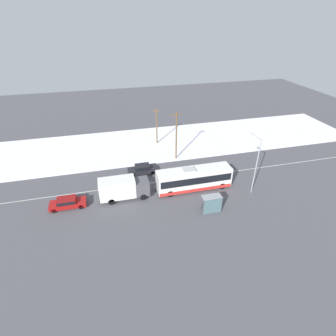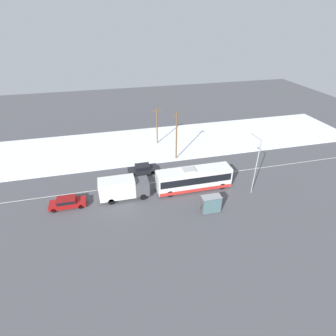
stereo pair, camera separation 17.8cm
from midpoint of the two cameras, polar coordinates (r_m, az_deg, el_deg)
ground_plane at (r=41.22m, az=2.05°, el=-2.43°), size 120.00×120.00×0.00m
snow_lot at (r=52.79m, az=-2.03°, el=5.51°), size 80.00×15.97×0.12m
lane_marking_center at (r=41.22m, az=2.05°, el=-2.43°), size 60.00×0.12×0.00m
city_bus at (r=38.35m, az=5.51°, el=-2.35°), size 10.93×2.57×3.47m
box_truck at (r=36.73m, az=-9.92°, el=-4.27°), size 6.81×2.30×3.19m
sedan_car at (r=42.41m, az=-5.78°, el=-0.22°), size 4.45×1.80×1.53m
parked_car_near_truck at (r=37.68m, az=-21.19°, el=-7.00°), size 4.70×1.80×1.40m
pedestrian_at_stop at (r=35.70m, az=8.21°, el=-6.59°), size 0.63×0.28×1.75m
bus_shelter at (r=34.20m, az=9.45°, el=-7.37°), size 2.53×1.20×2.40m
streetlamp at (r=37.83m, az=18.37°, el=1.84°), size 0.36×2.72×8.42m
utility_pole_roadside at (r=44.98m, az=1.71°, el=7.13°), size 1.80×0.24×8.69m
utility_pole_snowlot at (r=51.17m, az=-2.58°, el=9.22°), size 1.80×0.24×7.24m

